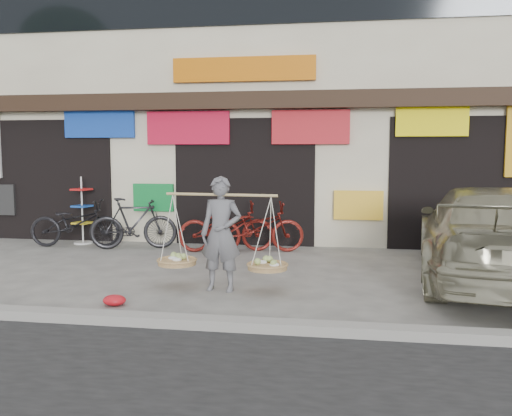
% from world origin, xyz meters
% --- Properties ---
extents(ground, '(70.00, 70.00, 0.00)m').
position_xyz_m(ground, '(0.00, 0.00, 0.00)').
color(ground, gray).
rests_on(ground, ground).
extents(kerb, '(70.00, 0.25, 0.12)m').
position_xyz_m(kerb, '(0.00, -2.00, 0.06)').
color(kerb, gray).
rests_on(kerb, ground).
extents(shophouse_block, '(14.00, 6.32, 7.00)m').
position_xyz_m(shophouse_block, '(-0.00, 6.42, 3.45)').
color(shophouse_block, beige).
rests_on(shophouse_block, ground).
extents(street_vendor, '(1.92, 0.67, 1.65)m').
position_xyz_m(street_vendor, '(0.35, -0.33, 0.76)').
color(street_vendor, slate).
rests_on(street_vendor, ground).
extents(bike_0, '(1.96, 0.90, 0.99)m').
position_xyz_m(bike_0, '(-3.47, 2.69, 0.50)').
color(bike_0, black).
rests_on(bike_0, ground).
extents(bike_1, '(1.83, 0.96, 1.06)m').
position_xyz_m(bike_1, '(-2.16, 2.64, 0.53)').
color(bike_1, black).
rests_on(bike_1, ground).
extents(bike_2, '(2.02, 1.11, 1.00)m').
position_xyz_m(bike_2, '(0.38, 2.68, 0.50)').
color(bike_2, maroon).
rests_on(bike_2, ground).
extents(bike_3, '(2.02, 1.11, 1.00)m').
position_xyz_m(bike_3, '(-0.22, 2.68, 0.50)').
color(bike_3, maroon).
rests_on(bike_3, ground).
extents(suv, '(2.77, 5.35, 1.48)m').
position_xyz_m(suv, '(4.34, 0.85, 0.74)').
color(suv, '#A4A184').
rests_on(suv, ground).
extents(display_rack, '(0.41, 0.41, 1.46)m').
position_xyz_m(display_rack, '(-3.50, 3.08, 0.59)').
color(display_rack, silver).
rests_on(display_rack, ground).
extents(red_bag, '(0.31, 0.25, 0.14)m').
position_xyz_m(red_bag, '(-0.87, -1.31, 0.07)').
color(red_bag, red).
rests_on(red_bag, ground).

